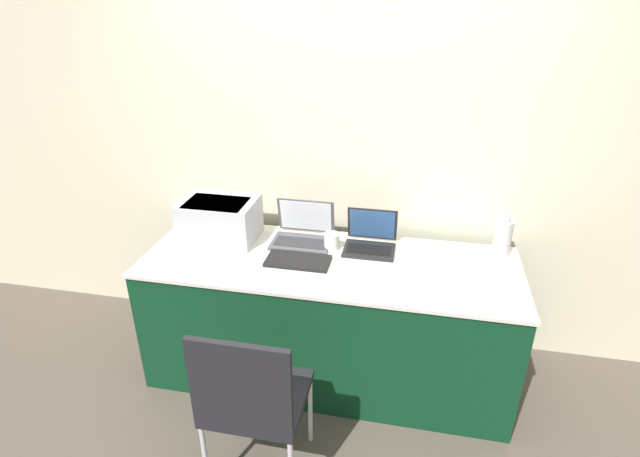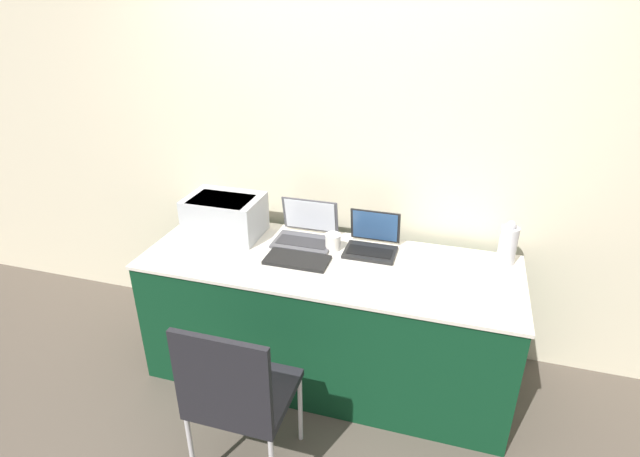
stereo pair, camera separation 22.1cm
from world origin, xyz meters
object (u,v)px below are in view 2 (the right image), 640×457
at_px(laptop_right, 372,242).
at_px(external_keyboard, 297,260).
at_px(printer, 225,214).
at_px(laptop_left, 306,232).
at_px(chair, 237,391).
at_px(coffee_cup, 333,242).
at_px(metal_pitcher, 508,244).

xyz_separation_m(laptop_right, external_keyboard, (-0.38, -0.25, -0.04)).
xyz_separation_m(printer, external_keyboard, (0.54, -0.20, -0.12)).
height_order(laptop_left, laptop_right, laptop_left).
relative_size(printer, chair, 0.49).
distance_m(printer, coffee_cup, 0.70).
bearing_deg(coffee_cup, metal_pitcher, 7.47).
bearing_deg(laptop_right, laptop_left, 178.46).
bearing_deg(printer, coffee_cup, -0.40).
bearing_deg(laptop_right, chair, -111.31).
bearing_deg(chair, external_keyboard, 88.01).
height_order(external_keyboard, metal_pitcher, metal_pitcher).
distance_m(coffee_cup, chair, 1.05).
height_order(laptop_right, coffee_cup, laptop_right).
distance_m(external_keyboard, coffee_cup, 0.26).
bearing_deg(printer, external_keyboard, -20.68).
bearing_deg(laptop_right, printer, -176.82).
bearing_deg(laptop_left, external_keyboard, -82.74).
xyz_separation_m(laptop_left, coffee_cup, (0.19, -0.07, -0.00)).
bearing_deg(chair, laptop_right, 68.69).
relative_size(laptop_right, chair, 0.32).
distance_m(printer, external_keyboard, 0.59).
relative_size(external_keyboard, chair, 0.39).
bearing_deg(coffee_cup, laptop_right, 14.12).
bearing_deg(laptop_left, coffee_cup, -19.42).
xyz_separation_m(external_keyboard, metal_pitcher, (1.13, 0.33, 0.11)).
bearing_deg(metal_pitcher, coffee_cup, -172.53).
relative_size(laptop_right, metal_pitcher, 1.15).
distance_m(laptop_left, chair, 1.09).
xyz_separation_m(printer, chair, (0.51, -0.99, -0.39)).
height_order(laptop_right, chair, laptop_right).
xyz_separation_m(printer, laptop_right, (0.92, 0.05, -0.08)).
bearing_deg(chair, coffee_cup, 79.44).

